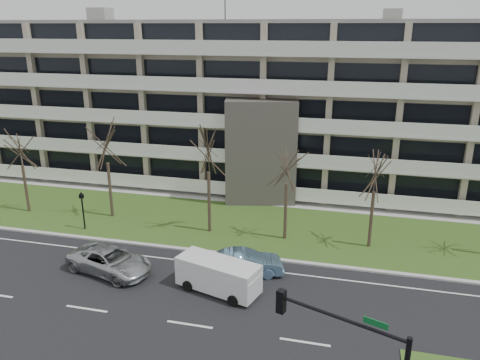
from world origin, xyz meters
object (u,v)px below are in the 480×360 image
(white_van, at_px, (219,273))
(pedestrian_signal, at_px, (82,206))
(blue_sedan, at_px, (245,263))
(silver_pickup, at_px, (110,261))

(white_van, xyz_separation_m, pedestrian_signal, (-12.40, 5.90, 0.77))
(blue_sedan, bearing_deg, pedestrian_signal, 55.27)
(silver_pickup, relative_size, pedestrian_signal, 1.87)
(blue_sedan, relative_size, white_van, 0.91)
(white_van, bearing_deg, pedestrian_signal, 170.97)
(silver_pickup, relative_size, blue_sedan, 1.18)
(silver_pickup, distance_m, pedestrian_signal, 7.52)
(silver_pickup, xyz_separation_m, blue_sedan, (8.31, 1.70, 0.00))
(silver_pickup, distance_m, blue_sedan, 8.49)
(silver_pickup, xyz_separation_m, white_van, (7.30, -0.49, 0.36))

